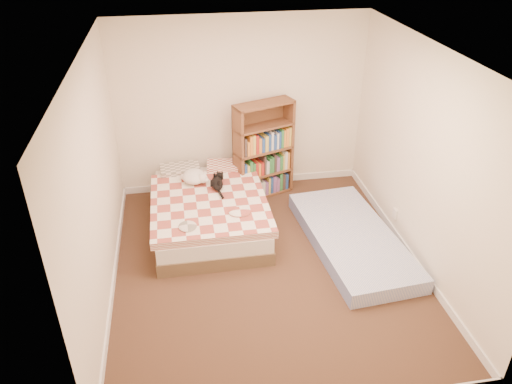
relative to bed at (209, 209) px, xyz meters
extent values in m
cube|color=#402B1B|center=(0.58, -1.00, -0.24)|extent=(3.50, 4.00, 0.01)
cube|color=white|center=(0.58, -1.00, 2.26)|extent=(3.50, 4.00, 0.01)
cube|color=#EDE4C7|center=(0.58, 1.00, 1.01)|extent=(3.50, 0.01, 2.50)
cube|color=#EDE4C7|center=(0.58, -3.00, 1.01)|extent=(3.50, 0.01, 2.50)
cube|color=#EDE4C7|center=(-1.17, -1.00, 1.01)|extent=(0.01, 4.00, 2.50)
cube|color=#EDE4C7|center=(2.33, -1.00, 1.01)|extent=(0.01, 4.00, 2.50)
cube|color=white|center=(0.58, 0.99, -0.19)|extent=(3.50, 0.02, 0.10)
cube|color=white|center=(-1.16, -1.00, -0.19)|extent=(0.02, 4.00, 0.10)
cube|color=white|center=(2.32, -1.00, -0.19)|extent=(0.02, 4.00, 0.10)
cube|color=white|center=(2.32, -0.60, 0.06)|extent=(0.03, 0.09, 0.13)
cube|color=brown|center=(0.00, -0.03, -0.15)|extent=(1.39, 1.97, 0.18)
cube|color=silver|center=(0.00, -0.03, 0.04)|extent=(1.36, 1.93, 0.20)
cube|color=#A84B3E|center=(0.00, -0.03, 0.18)|extent=(1.45, 1.62, 0.10)
cube|color=gray|center=(-0.32, 0.71, 0.21)|extent=(0.54, 0.35, 0.15)
cube|color=#A84B3E|center=(0.32, 0.71, 0.21)|extent=(0.54, 0.35, 0.15)
cube|color=brown|center=(0.45, 0.68, 0.46)|extent=(0.13, 0.28, 1.40)
cube|color=brown|center=(1.25, 0.68, 0.46)|extent=(0.13, 0.28, 1.40)
cube|color=brown|center=(0.85, 0.81, 0.46)|extent=(0.80, 0.30, 1.40)
cube|color=brown|center=(0.85, 0.68, -0.22)|extent=(0.89, 0.55, 0.03)
cube|color=brown|center=(0.85, 0.68, 0.47)|extent=(0.89, 0.55, 0.03)
cube|color=brown|center=(0.85, 0.68, 1.14)|extent=(0.89, 0.55, 0.03)
cube|color=#7A8DCB|center=(1.71, -0.76, -0.14)|extent=(1.14, 2.21, 0.19)
ellipsoid|color=black|center=(0.14, 0.15, 0.29)|extent=(0.24, 0.37, 0.11)
sphere|color=black|center=(0.14, 0.34, 0.30)|extent=(0.13, 0.13, 0.11)
cone|color=black|center=(0.11, 0.37, 0.34)|extent=(0.04, 0.04, 0.04)
cone|color=black|center=(0.17, 0.37, 0.34)|extent=(0.04, 0.04, 0.04)
cylinder|color=black|center=(0.23, -0.08, 0.26)|extent=(0.08, 0.20, 0.04)
ellipsoid|color=white|center=(-0.15, 0.34, 0.32)|extent=(0.34, 0.38, 0.17)
sphere|color=white|center=(-0.06, 0.23, 0.33)|extent=(0.15, 0.15, 0.13)
sphere|color=white|center=(-0.01, 0.19, 0.32)|extent=(0.07, 0.07, 0.06)
sphere|color=white|center=(-0.29, 0.40, 0.30)|extent=(0.08, 0.08, 0.08)
camera|label=1|loc=(-0.29, -5.54, 3.49)|focal=35.00mm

